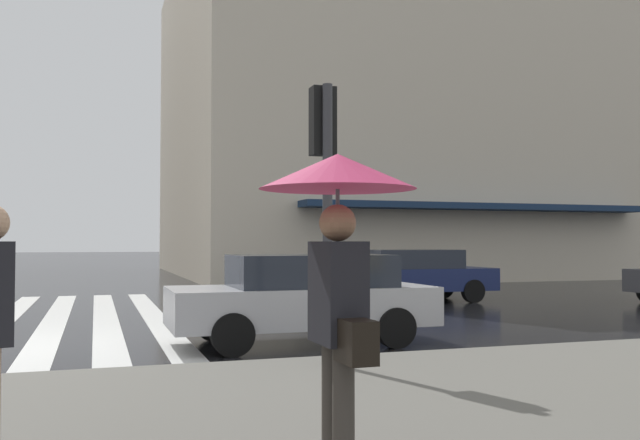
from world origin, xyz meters
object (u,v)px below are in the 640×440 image
object	(u,v)px
car_silver	(304,296)
car_navy	(415,274)
traffic_signal_post	(324,162)
pedestrian_with_floral_umbrella	(338,227)

from	to	relation	value
car_silver	car_navy	distance (m)	8.28
traffic_signal_post	car_silver	size ratio (longest dim) A/B	0.82
traffic_signal_post	car_silver	bearing A→B (deg)	-11.01
traffic_signal_post	pedestrian_with_floral_umbrella	bearing A→B (deg)	162.52
car_silver	pedestrian_with_floral_umbrella	world-z (taller)	pedestrian_with_floral_umbrella
car_silver	pedestrian_with_floral_umbrella	distance (m)	6.86
traffic_signal_post	car_navy	xyz separation A→B (m)	(8.93, -5.61, -1.83)
car_navy	pedestrian_with_floral_umbrella	world-z (taller)	pedestrian_with_floral_umbrella
car_navy	pedestrian_with_floral_umbrella	bearing A→B (deg)	152.14
traffic_signal_post	car_silver	distance (m)	3.08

